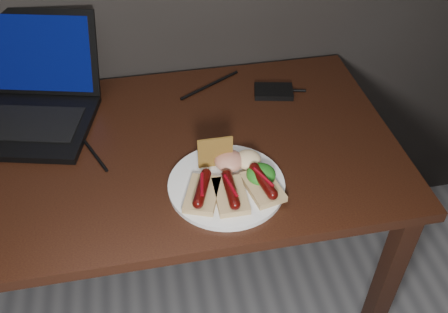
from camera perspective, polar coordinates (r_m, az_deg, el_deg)
name	(u,v)px	position (r m, az deg, el deg)	size (l,w,h in m)	color
desk	(132,176)	(1.36, -10.45, -2.23)	(1.40, 0.70, 0.75)	#32190C
laptop	(27,100)	(1.47, -21.61, 6.06)	(0.44, 0.44, 0.25)	black
hard_drive	(274,91)	(1.49, 5.69, 7.40)	(0.11, 0.07, 0.02)	black
desk_cables	(136,114)	(1.42, -9.99, 4.79)	(0.96, 0.38, 0.01)	black
plate	(226,185)	(1.19, 0.28, -3.25)	(0.28, 0.28, 0.01)	white
bread_sausage_left	(202,192)	(1.14, -2.50, -4.03)	(0.11, 0.13, 0.04)	tan
bread_sausage_center	(231,193)	(1.14, 0.77, -4.19)	(0.07, 0.12, 0.04)	tan
bread_sausage_right	(263,184)	(1.16, 4.47, -3.19)	(0.09, 0.13, 0.04)	tan
crispbread	(215,152)	(1.20, -1.00, 0.48)	(0.09, 0.01, 0.09)	olive
salad_greens	(261,174)	(1.18, 4.25, -2.05)	(0.07, 0.07, 0.04)	#1A5511
salsa_mound	(229,161)	(1.21, 0.59, -0.50)	(0.07, 0.07, 0.04)	#A61017
coleslaw_mound	(248,160)	(1.22, 2.75, -0.35)	(0.06, 0.06, 0.04)	#EEE8CD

